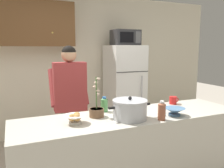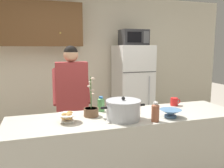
# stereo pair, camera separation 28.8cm
# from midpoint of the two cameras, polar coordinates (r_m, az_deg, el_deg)

# --- Properties ---
(back_wall_unit) EXTENTS (6.00, 0.48, 2.60)m
(back_wall_unit) POSITION_cam_midpoint_polar(r_m,az_deg,el_deg) (4.43, -14.12, 6.59)
(back_wall_unit) COLOR beige
(back_wall_unit) RESTS_ON ground
(kitchen_island) EXTENTS (2.44, 0.68, 0.92)m
(kitchen_island) POSITION_cam_midpoint_polar(r_m,az_deg,el_deg) (2.62, 1.75, -17.35)
(kitchen_island) COLOR #BCB7A8
(kitchen_island) RESTS_ON ground
(refrigerator) EXTENTS (0.64, 0.68, 1.66)m
(refrigerator) POSITION_cam_midpoint_polar(r_m,az_deg,el_deg) (4.44, 1.20, -1.33)
(refrigerator) COLOR white
(refrigerator) RESTS_ON ground
(microwave) EXTENTS (0.48, 0.37, 0.28)m
(microwave) POSITION_cam_midpoint_polar(r_m,az_deg,el_deg) (4.36, 1.36, 11.29)
(microwave) COLOR #2D2D30
(microwave) RESTS_ON refrigerator
(person_near_pot) EXTENTS (0.52, 0.44, 1.65)m
(person_near_pot) POSITION_cam_midpoint_polar(r_m,az_deg,el_deg) (3.12, -12.92, -2.25)
(person_near_pot) COLOR #726656
(person_near_pot) RESTS_ON ground
(cooking_pot) EXTENTS (0.45, 0.34, 0.23)m
(cooking_pot) POSITION_cam_midpoint_polar(r_m,az_deg,el_deg) (2.29, 0.79, -6.30)
(cooking_pot) COLOR #ADAFB5
(cooking_pot) RESTS_ON kitchen_island
(coffee_mug) EXTENTS (0.13, 0.09, 0.10)m
(coffee_mug) POSITION_cam_midpoint_polar(r_m,az_deg,el_deg) (2.97, 12.12, -3.94)
(coffee_mug) COLOR red
(coffee_mug) RESTS_ON kitchen_island
(bread_bowl) EXTENTS (0.21, 0.21, 0.10)m
(bread_bowl) POSITION_cam_midpoint_polar(r_m,az_deg,el_deg) (2.22, -12.77, -8.22)
(bread_bowl) COLOR white
(bread_bowl) RESTS_ON kitchen_island
(empty_bowl) EXTENTS (0.22, 0.22, 0.08)m
(empty_bowl) POSITION_cam_midpoint_polar(r_m,az_deg,el_deg) (2.47, 11.85, -6.56)
(empty_bowl) COLOR #4C7299
(empty_bowl) RESTS_ON kitchen_island
(bottle_near_edge) EXTENTS (0.08, 0.08, 0.19)m
(bottle_near_edge) POSITION_cam_midpoint_polar(r_m,az_deg,el_deg) (2.28, 8.58, -6.53)
(bottle_near_edge) COLOR brown
(bottle_near_edge) RESTS_ON kitchen_island
(bottle_mid_counter) EXTENTS (0.08, 0.08, 0.17)m
(bottle_mid_counter) POSITION_cam_midpoint_polar(r_m,az_deg,el_deg) (2.57, -5.14, -5.01)
(bottle_mid_counter) COLOR #4C8C4C
(bottle_mid_counter) RESTS_ON kitchen_island
(potted_orchid) EXTENTS (0.15, 0.15, 0.41)m
(potted_orchid) POSITION_cam_midpoint_polar(r_m,az_deg,el_deg) (2.38, -7.28, -6.52)
(potted_orchid) COLOR brown
(potted_orchid) RESTS_ON kitchen_island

